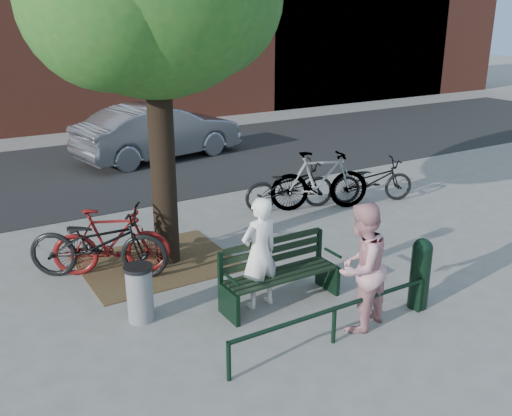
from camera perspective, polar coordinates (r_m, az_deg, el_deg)
ground at (r=8.29m, az=2.46°, el=-9.48°), size 90.00×90.00×0.00m
dirt_pit at (r=9.64m, az=-9.88°, el=-5.43°), size 2.40×2.00×0.02m
road at (r=15.61m, az=-15.13°, el=3.73°), size 40.00×7.00×0.01m
park_bench at (r=8.13m, az=2.20°, el=-6.29°), size 1.74×0.54×0.97m
guard_railing at (r=7.26m, az=7.85°, el=-10.48°), size 3.06×0.06×0.51m
person_left at (r=7.89m, az=0.36°, el=-4.52°), size 0.62×0.44×1.61m
person_right at (r=7.46m, az=10.42°, el=-5.83°), size 0.99×0.87×1.72m
bollard at (r=8.27m, az=16.12°, el=-6.07°), size 0.28×0.28×1.03m
litter_bin at (r=7.85m, az=-11.55°, el=-8.31°), size 0.39×0.39×0.80m
bicycle_a at (r=9.16m, az=-15.51°, el=-3.39°), size 2.23×1.83×1.14m
bicycle_b at (r=9.22m, az=-14.28°, el=-3.28°), size 1.87×1.22×1.10m
bicycle_c at (r=11.91m, az=3.40°, el=2.22°), size 2.06×1.10×1.03m
bicycle_d at (r=11.94m, az=6.36°, el=2.73°), size 2.16×1.31×1.25m
bicycle_e at (r=12.66m, az=11.58°, el=2.71°), size 1.93×1.22×0.96m
parked_car at (r=16.31m, az=-9.70°, el=7.53°), size 4.90×2.40×1.55m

